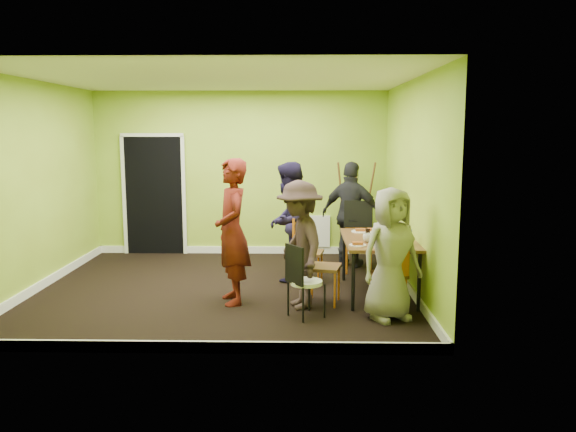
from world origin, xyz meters
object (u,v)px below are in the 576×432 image
(person_left_far, at_px, (289,221))
(person_back_end, at_px, (351,215))
(chair_left_far, at_px, (303,246))
(chair_bentwood, at_px, (302,277))
(blue_bottle, at_px, (409,237))
(chair_front_end, at_px, (391,269))
(orange_bottle, at_px, (376,232))
(person_left_near, at_px, (300,245))
(person_standing, at_px, (232,232))
(easel, at_px, (355,210))
(thermos, at_px, (380,230))
(chair_left_near, at_px, (317,259))
(person_front_end, at_px, (391,254))
(dining_table, at_px, (379,242))
(chair_back_end, at_px, (358,221))

(person_left_far, distance_m, person_back_end, 1.26)
(chair_left_far, bearing_deg, chair_bentwood, 9.38)
(blue_bottle, xyz_separation_m, person_back_end, (-0.53, 1.92, -0.01))
(chair_front_end, distance_m, orange_bottle, 0.93)
(orange_bottle, height_order, person_left_near, person_left_near)
(chair_bentwood, relative_size, person_standing, 0.48)
(easel, distance_m, thermos, 2.26)
(chair_left_near, bearing_deg, chair_front_end, 82.04)
(chair_left_near, bearing_deg, chair_left_far, -158.06)
(chair_left_near, bearing_deg, person_front_end, 66.12)
(chair_left_far, relative_size, chair_left_near, 0.95)
(chair_bentwood, height_order, easel, easel)
(chair_left_far, xyz_separation_m, person_left_near, (-0.05, -1.12, 0.25))
(person_left_far, bearing_deg, thermos, 75.55)
(easel, relative_size, person_left_near, 1.05)
(dining_table, distance_m, person_left_far, 1.40)
(dining_table, bearing_deg, person_front_end, -90.03)
(chair_left_far, bearing_deg, dining_table, 70.15)
(dining_table, distance_m, person_left_near, 1.17)
(dining_table, xyz_separation_m, person_left_near, (-1.03, -0.56, 0.08))
(chair_left_far, height_order, chair_bentwood, chair_left_far)
(chair_left_far, height_order, person_back_end, person_back_end)
(dining_table, relative_size, person_left_near, 0.97)
(chair_left_far, bearing_deg, person_left_near, 7.77)
(blue_bottle, bearing_deg, chair_front_end, -130.55)
(chair_bentwood, xyz_separation_m, person_standing, (-0.86, 0.57, 0.43))
(dining_table, relative_size, thermos, 6.80)
(orange_bottle, bearing_deg, easel, 92.27)
(chair_left_far, xyz_separation_m, chair_front_end, (1.03, -1.26, -0.01))
(chair_left_far, height_order, orange_bottle, chair_left_far)
(blue_bottle, bearing_deg, dining_table, 128.66)
(thermos, distance_m, person_standing, 1.91)
(chair_back_end, distance_m, thermos, 1.40)
(easel, height_order, orange_bottle, easel)
(person_standing, xyz_separation_m, person_front_end, (1.86, -0.58, -0.14))
(person_left_far, relative_size, person_back_end, 1.02)
(chair_back_end, distance_m, blue_bottle, 1.82)
(dining_table, relative_size, chair_front_end, 1.63)
(person_left_near, xyz_separation_m, person_back_end, (0.81, 2.09, 0.05))
(chair_front_end, distance_m, person_standing, 1.97)
(chair_front_end, distance_m, chair_bentwood, 1.08)
(easel, relative_size, person_back_end, 0.98)
(chair_left_far, relative_size, chair_bentwood, 1.09)
(chair_bentwood, distance_m, person_left_near, 0.50)
(chair_back_end, bearing_deg, person_front_end, 95.94)
(person_left_far, height_order, person_back_end, person_left_far)
(thermos, bearing_deg, person_left_near, -152.38)
(dining_table, distance_m, chair_left_near, 0.91)
(dining_table, xyz_separation_m, person_front_end, (-0.00, -0.97, 0.06))
(chair_front_end, relative_size, person_left_far, 0.54)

